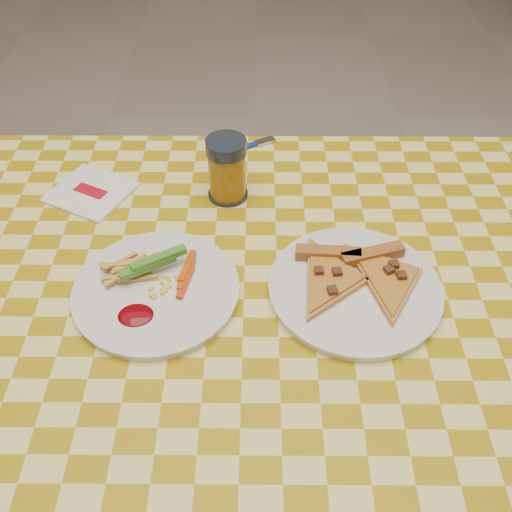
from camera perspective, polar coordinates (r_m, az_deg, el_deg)
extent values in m
plane|color=#BEAA99|center=(1.51, -0.76, -23.33)|extent=(8.00, 8.00, 0.00)
cylinder|color=silver|center=(1.49, -21.94, -4.08)|extent=(0.06, 0.06, 0.71)
cylinder|color=silver|center=(1.48, 20.80, -4.28)|extent=(0.06, 0.06, 0.71)
cube|color=#58311E|center=(0.88, -1.21, -5.44)|extent=(1.20, 0.80, 0.04)
cylinder|color=white|center=(0.87, -9.91, -3.54)|extent=(0.26, 0.26, 0.01)
cylinder|color=white|center=(0.88, 9.83, -3.32)|extent=(0.34, 0.34, 0.01)
cube|color=#255D0E|center=(0.87, -10.23, -0.62)|extent=(0.09, 0.07, 0.02)
cube|color=#DA4209|center=(0.87, -6.97, -1.84)|extent=(0.06, 0.07, 0.01)
ellipsoid|color=#670209|center=(0.84, -11.93, -5.86)|extent=(0.05, 0.04, 0.01)
cube|color=#A15724|center=(0.90, 7.20, 0.15)|extent=(0.10, 0.03, 0.02)
cube|color=#A15724|center=(0.91, 11.56, 0.05)|extent=(0.10, 0.05, 0.02)
cylinder|color=black|center=(1.04, -2.81, 6.22)|extent=(0.07, 0.07, 0.01)
cylinder|color=#925A0F|center=(1.01, -2.90, 8.17)|extent=(0.06, 0.06, 0.09)
cylinder|color=black|center=(0.98, -3.02, 10.88)|extent=(0.07, 0.07, 0.02)
cube|color=white|center=(1.08, -16.19, 6.13)|extent=(0.17, 0.17, 0.01)
cube|color=#B40A19|center=(1.08, -16.23, 6.28)|extent=(0.07, 0.05, 0.00)
cube|color=navy|center=(1.15, -2.03, 10.59)|extent=(0.09, 0.05, 0.01)
cube|color=silver|center=(1.17, 0.88, 11.43)|extent=(0.05, 0.04, 0.00)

